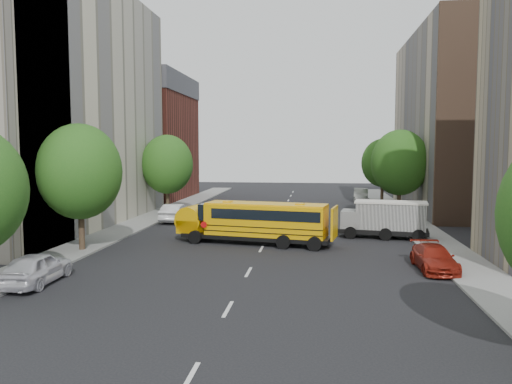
% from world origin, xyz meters
% --- Properties ---
extents(ground, '(120.00, 120.00, 0.00)m').
position_xyz_m(ground, '(0.00, 0.00, 0.00)').
color(ground, black).
rests_on(ground, ground).
extents(sidewalk_left, '(3.00, 80.00, 0.12)m').
position_xyz_m(sidewalk_left, '(-11.50, 5.00, 0.06)').
color(sidewalk_left, slate).
rests_on(sidewalk_left, ground).
extents(sidewalk_right, '(3.00, 80.00, 0.12)m').
position_xyz_m(sidewalk_right, '(11.50, 5.00, 0.06)').
color(sidewalk_right, slate).
rests_on(sidewalk_right, ground).
extents(lane_markings, '(0.15, 64.00, 0.01)m').
position_xyz_m(lane_markings, '(0.00, 10.00, 0.01)').
color(lane_markings, silver).
rests_on(lane_markings, ground).
extents(building_left_cream, '(10.00, 26.00, 20.00)m').
position_xyz_m(building_left_cream, '(-18.00, 6.00, 10.00)').
color(building_left_cream, beige).
rests_on(building_left_cream, ground).
extents(building_left_redbrick, '(10.00, 15.00, 13.00)m').
position_xyz_m(building_left_redbrick, '(-18.00, 28.00, 6.50)').
color(building_left_redbrick, maroon).
rests_on(building_left_redbrick, ground).
extents(building_right_far, '(10.00, 22.00, 18.00)m').
position_xyz_m(building_right_far, '(18.00, 20.00, 9.00)').
color(building_right_far, tan).
rests_on(building_right_far, ground).
extents(building_right_sidewall, '(10.10, 0.30, 18.00)m').
position_xyz_m(building_right_sidewall, '(18.00, 9.00, 9.00)').
color(building_right_sidewall, brown).
rests_on(building_right_sidewall, ground).
extents(street_tree_1, '(5.12, 5.12, 7.90)m').
position_xyz_m(street_tree_1, '(-11.00, -4.00, 4.95)').
color(street_tree_1, '#38281C').
rests_on(street_tree_1, ground).
extents(street_tree_2, '(4.99, 4.99, 7.71)m').
position_xyz_m(street_tree_2, '(-11.00, 14.00, 4.83)').
color(street_tree_2, '#38281C').
rests_on(street_tree_2, ground).
extents(street_tree_4, '(5.25, 5.25, 8.10)m').
position_xyz_m(street_tree_4, '(11.00, 14.00, 5.08)').
color(street_tree_4, '#38281C').
rests_on(street_tree_4, ground).
extents(street_tree_5, '(4.86, 4.86, 7.51)m').
position_xyz_m(street_tree_5, '(11.00, 26.00, 4.70)').
color(street_tree_5, '#38281C').
rests_on(street_tree_5, ground).
extents(school_bus, '(10.24, 4.03, 2.82)m').
position_xyz_m(school_bus, '(-0.65, -0.23, 1.58)').
color(school_bus, black).
rests_on(school_bus, ground).
extents(safari_truck, '(6.43, 3.18, 2.64)m').
position_xyz_m(safari_truck, '(8.25, 2.99, 1.40)').
color(safari_truck, black).
rests_on(safari_truck, ground).
extents(parked_car_0, '(1.96, 4.56, 1.53)m').
position_xyz_m(parked_car_0, '(-9.60, -11.44, 0.77)').
color(parked_car_0, silver).
rests_on(parked_car_0, ground).
extents(parked_car_1, '(1.69, 4.74, 1.56)m').
position_xyz_m(parked_car_1, '(-8.80, 9.04, 0.78)').
color(parked_car_1, silver).
rests_on(parked_car_1, ground).
extents(parked_car_3, '(1.98, 4.52, 1.29)m').
position_xyz_m(parked_car_3, '(9.60, -6.39, 0.65)').
color(parked_car_3, maroon).
rests_on(parked_car_3, ground).
extents(parked_car_4, '(2.10, 4.74, 1.59)m').
position_xyz_m(parked_car_4, '(8.80, 13.70, 0.79)').
color(parked_car_4, '#2F3053').
rests_on(parked_car_4, ground).
extents(parked_car_5, '(2.07, 4.84, 1.55)m').
position_xyz_m(parked_car_5, '(8.80, 28.15, 0.78)').
color(parked_car_5, gray).
rests_on(parked_car_5, ground).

